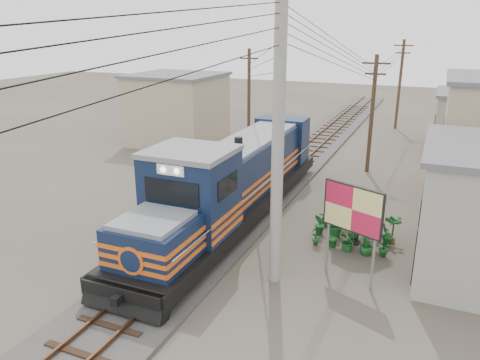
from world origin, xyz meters
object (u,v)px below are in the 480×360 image
at_px(locomotive, 233,183).
at_px(billboard, 353,211).
at_px(vendor, 372,216).
at_px(market_umbrella, 357,193).

height_order(locomotive, billboard, locomotive).
xyz_separation_m(locomotive, billboard, (5.87, -3.28, 0.79)).
distance_m(locomotive, billboard, 6.77).
relative_size(locomotive, vendor, 10.51).
bearing_deg(vendor, market_umbrella, 46.71).
bearing_deg(locomotive, market_umbrella, -2.81).
distance_m(billboard, market_umbrella, 3.05).
bearing_deg(locomotive, vendor, 9.39).
xyz_separation_m(locomotive, vendor, (6.06, 1.00, -1.00)).
height_order(market_umbrella, vendor, market_umbrella).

